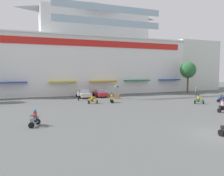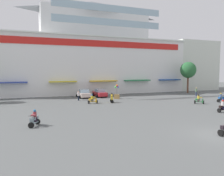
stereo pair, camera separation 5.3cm
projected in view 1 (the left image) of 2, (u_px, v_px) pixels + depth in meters
ground_plane at (140, 108)px, 28.68m from camera, size 128.00×128.00×0.00m
colonial_building at (93, 54)px, 49.83m from camera, size 41.23×17.82×21.05m
flank_building_right at (189, 66)px, 57.73m from camera, size 11.97×9.33×12.64m
plaza_tree_1 at (188, 70)px, 47.88m from camera, size 3.64×3.25×7.01m
parked_car_0 at (84, 94)px, 39.55m from camera, size 2.43×4.12×1.55m
parked_car_1 at (100, 93)px, 40.96m from camera, size 2.29×4.50×1.49m
scooter_rider_1 at (221, 98)px, 34.03m from camera, size 1.49×0.75×1.49m
scooter_rider_2 at (199, 100)px, 32.22m from camera, size 1.42×1.21×1.46m
scooter_rider_3 at (223, 107)px, 25.64m from camera, size 1.39×0.60×1.55m
scooter_rider_4 at (93, 100)px, 32.43m from camera, size 1.50×0.64×1.43m
scooter_rider_5 at (112, 99)px, 33.42m from camera, size 0.89×1.44×1.54m
scooter_rider_6 at (35, 119)px, 19.17m from camera, size 1.08×1.57×1.53m
pedestrian_0 at (196, 91)px, 42.02m from camera, size 0.36×0.36×1.72m
pedestrian_1 at (78, 95)px, 35.79m from camera, size 0.43×0.43×1.60m
balloon_vendor_cart at (117, 92)px, 38.03m from camera, size 1.08×0.99×2.59m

